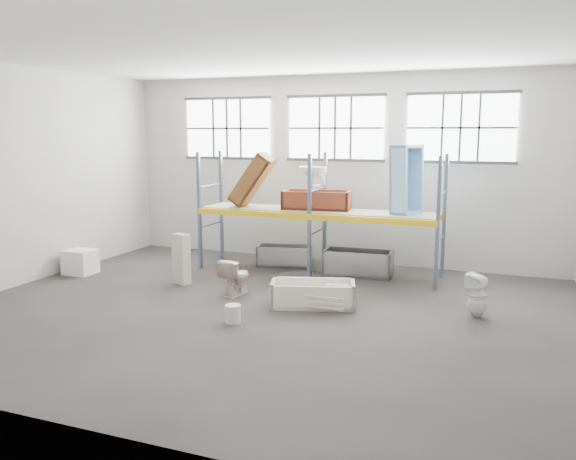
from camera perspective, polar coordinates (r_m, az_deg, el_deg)
The scene contains 33 objects.
floor at distance 11.69m, azimuth -2.71°, elevation -8.17°, with size 12.00×10.00×0.10m, color #453F3B.
ceiling at distance 11.24m, azimuth -2.93°, elevation 17.43°, with size 12.00×10.00×0.10m, color silver.
wall_back at distance 15.91m, azimuth 4.70°, elevation 5.89°, with size 12.00×0.10×5.00m, color #B1ADA5.
wall_front at distance 6.92m, azimuth -20.21°, elevation 0.62°, with size 12.00×0.10×5.00m, color #A49F98.
wall_left at distance 14.73m, azimuth -24.90°, elevation 4.75°, with size 0.10×10.00×5.00m, color #BAB5AC.
window_left at distance 16.98m, azimuth -5.91°, elevation 9.81°, with size 2.60×0.04×1.60m, color white.
window_mid at distance 15.77m, azimuth 4.64°, elevation 9.86°, with size 2.60×0.04×1.60m, color white.
window_right at distance 15.16m, azimuth 16.46°, elevation 9.52°, with size 2.60×0.04×1.60m, color white.
rack_upright_la at distance 15.22m, azimuth -8.62°, elevation 1.87°, with size 0.08×0.08×3.00m, color slate.
rack_upright_lb at distance 16.26m, azimuth -6.51°, elevation 2.40°, with size 0.08×0.08×3.00m, color slate.
rack_upright_ma at distance 13.97m, azimuth 2.10°, elevation 1.29°, with size 0.08×0.08×3.00m, color slate.
rack_upright_mb at distance 15.10m, azimuth 3.61°, elevation 1.90°, with size 0.08×0.08×3.00m, color slate.
rack_upright_ra at distance 13.30m, azimuth 14.39°, elevation 0.57°, with size 0.08×0.08×3.00m, color slate.
rack_upright_rb at distance 14.48m, azimuth 14.98°, elevation 1.26°, with size 0.08×0.08×3.00m, color slate.
rack_beam_front at distance 13.97m, azimuth 2.10°, elevation 1.29°, with size 6.00×0.10×0.14m, color yellow.
rack_beam_back at distance 15.10m, azimuth 3.61°, elevation 1.90°, with size 6.00×0.10×0.14m, color yellow.
shelf_deck at distance 14.53m, azimuth 2.88°, elevation 1.92°, with size 5.90×1.10×0.03m, color gray.
wet_patch at distance 14.08m, azimuth 1.79°, elevation -4.86°, with size 1.80×1.80×0.00m, color black.
bathtub_beige at distance 11.98m, azimuth 2.43°, elevation -6.23°, with size 1.70×0.80×0.50m, color silver, non-canonical shape.
cistern_spare at distance 11.80m, azimuth 4.79°, elevation -6.34°, with size 0.45×0.22×0.43m, color beige.
sink_in_tub at distance 12.05m, azimuth 1.62°, elevation -6.57°, with size 0.47×0.47×0.16m, color silver.
toilet_beige at distance 12.80m, azimuth -5.12°, elevation -4.53°, with size 0.45×0.78×0.80m, color beige.
cistern_tall at distance 13.83m, azimuth -10.34°, elevation -2.79°, with size 0.38×0.25×1.17m, color #C1B2A5.
toilet_white at distance 11.81m, azimuth 17.97°, elevation -6.06°, with size 0.38×0.39×0.84m, color white.
steel_tub_left at distance 15.54m, azimuth -0.33°, elevation -2.49°, with size 1.44×0.67×0.53m, color #ACB0B4, non-canonical shape.
steel_tub_right at distance 14.61m, azimuth 6.85°, elevation -3.17°, with size 1.67×0.78×0.61m, color #989B9E, non-canonical shape.
rust_tub_flat at distance 14.65m, azimuth 2.82°, elevation 2.93°, with size 1.67×0.78×0.47m, color brown, non-canonical shape.
rust_tub_tilted at distance 15.01m, azimuth -3.51°, elevation 4.90°, with size 1.43×0.67×0.40m, color brown, non-canonical shape.
sink_on_shelf at distance 14.34m, azimuth 2.42°, elevation 3.89°, with size 0.70×0.54×0.62m, color silver.
blue_tub_upright at distance 14.03m, azimuth 11.47°, elevation 4.82°, with size 1.62×0.76×0.45m, color #88BFE9, non-canonical shape.
bucket at distance 11.02m, azimuth -5.40°, elevation -8.12°, with size 0.29×0.29×0.34m, color beige.
carton_near at distance 15.51m, azimuth -19.57°, elevation -2.93°, with size 0.71×0.61×0.61m, color white.
carton_far at distance 15.92m, azimuth -19.60°, elevation -2.90°, with size 0.54×0.54×0.45m, color silver.
Camera 1 is at (4.57, -10.15, 3.50)m, focal length 36.52 mm.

